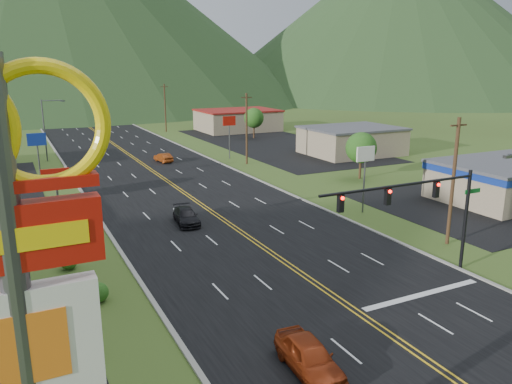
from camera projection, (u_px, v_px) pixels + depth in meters
name	position (u px, v px, depth m)	size (l,w,h in m)	color
pylon_sign	(16.00, 288.00, 10.26)	(4.32, 0.60, 14.00)	#59595E
traffic_signal	(424.00, 201.00, 31.80)	(13.10, 0.43, 7.00)	black
streetlight_west	(46.00, 126.00, 72.54)	(3.28, 0.25, 9.00)	#59595E
building_east_near	(511.00, 178.00, 52.28)	(15.40, 10.40, 4.10)	tan
building_east_mid	(352.00, 140.00, 79.18)	(14.40, 11.40, 4.30)	tan
building_east_far	(238.00, 120.00, 107.77)	(16.40, 12.40, 4.50)	tan
pole_sign_west_a	(57.00, 186.00, 36.88)	(2.00, 0.18, 6.40)	#59595E
pole_sign_west_b	(37.00, 145.00, 55.96)	(2.00, 0.18, 6.40)	#59595E
pole_sign_east_a	(365.00, 161.00, 46.83)	(2.00, 0.18, 6.40)	#59595E
pole_sign_east_b	(229.00, 125.00, 74.58)	(2.00, 0.18, 6.40)	#59595E
tree_east_a	(361.00, 148.00, 61.42)	(3.84, 3.84, 5.82)	#382314
tree_east_b	(254.00, 118.00, 96.10)	(3.84, 3.84, 5.82)	#382314
utility_pole_a	(453.00, 181.00, 38.36)	(1.60, 0.28, 10.00)	#382314
utility_pole_b	(247.00, 128.00, 70.44)	(1.60, 0.28, 10.00)	#382314
utility_pole_c	(165.00, 107.00, 105.13)	(1.60, 0.28, 10.00)	#382314
utility_pole_d	(124.00, 97.00, 139.81)	(1.60, 0.28, 10.00)	#382314
mountain_ne	(398.00, 17.00, 226.29)	(180.00, 180.00, 70.00)	#193719
car_red_near	(309.00, 357.00, 22.83)	(1.84, 4.58, 1.56)	maroon
car_dark_mid	(186.00, 217.00, 44.41)	(1.86, 4.59, 1.33)	black
car_red_far	(163.00, 158.00, 72.75)	(1.37, 3.94, 1.30)	#87340E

